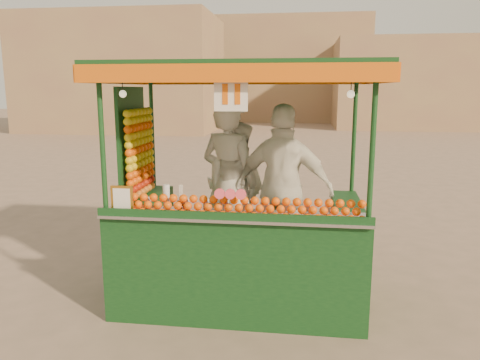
# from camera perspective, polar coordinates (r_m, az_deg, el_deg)

# --- Properties ---
(ground) EXTENTS (90.00, 90.00, 0.00)m
(ground) POSITION_cam_1_polar(r_m,az_deg,el_deg) (5.22, -0.20, -14.10)
(ground) COLOR #736152
(ground) RESTS_ON ground
(building_left) EXTENTS (10.00, 6.00, 6.00)m
(building_left) POSITION_cam_1_polar(r_m,az_deg,el_deg) (26.51, -14.06, 12.45)
(building_left) COLOR #978055
(building_left) RESTS_ON ground
(building_right) EXTENTS (9.00, 6.00, 5.00)m
(building_right) POSITION_cam_1_polar(r_m,az_deg,el_deg) (29.38, 20.50, 10.95)
(building_right) COLOR #978055
(building_right) RESTS_ON ground
(building_center) EXTENTS (14.00, 7.00, 7.00)m
(building_center) POSITION_cam_1_polar(r_m,az_deg,el_deg) (34.80, 3.34, 13.18)
(building_center) COLOR #978055
(building_center) RESTS_ON ground
(juice_cart) EXTENTS (2.71, 1.76, 2.47)m
(juice_cart) POSITION_cam_1_polar(r_m,az_deg,el_deg) (4.86, -0.70, -5.93)
(juice_cart) COLOR #0E3316
(juice_cart) RESTS_ON ground
(vendor_left) EXTENTS (0.79, 0.66, 1.83)m
(vendor_left) POSITION_cam_1_polar(r_m,az_deg,el_deg) (5.14, -1.34, -0.34)
(vendor_left) COLOR beige
(vendor_left) RESTS_ON ground
(vendor_middle) EXTENTS (0.95, 0.86, 1.59)m
(vendor_middle) POSITION_cam_1_polar(r_m,az_deg,el_deg) (5.28, -0.63, -1.38)
(vendor_middle) COLOR silver
(vendor_middle) RESTS_ON ground
(vendor_right) EXTENTS (1.11, 0.61, 1.79)m
(vendor_right) POSITION_cam_1_polar(r_m,az_deg,el_deg) (4.92, 5.36, -1.15)
(vendor_right) COLOR white
(vendor_right) RESTS_ON ground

